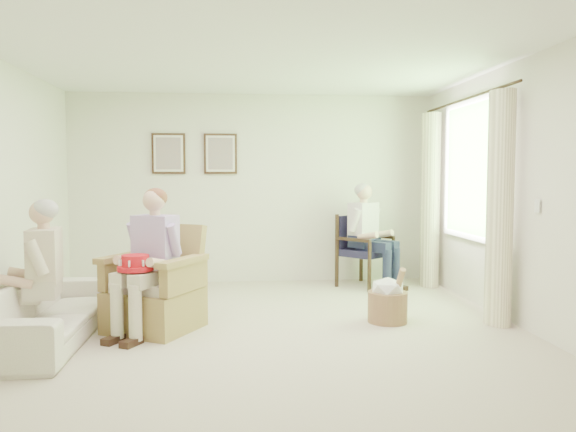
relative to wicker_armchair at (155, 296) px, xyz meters
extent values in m
plane|color=beige|center=(1.03, -0.37, -0.32)|extent=(5.50, 5.50, 0.00)
cube|color=silver|center=(1.03, 2.38, 0.98)|extent=(5.00, 0.04, 2.60)
cube|color=silver|center=(1.03, -3.12, 0.98)|extent=(5.00, 0.04, 2.60)
cube|color=silver|center=(3.53, -0.37, 0.98)|extent=(0.04, 5.50, 2.60)
cube|color=white|center=(1.03, -0.37, 2.28)|extent=(5.00, 5.50, 0.02)
cube|color=#2D6B23|center=(3.50, 0.83, 1.23)|extent=(0.02, 1.40, 1.50)
cube|color=white|center=(3.49, 0.83, 2.01)|extent=(0.04, 1.52, 0.06)
cube|color=white|center=(3.49, 0.83, 0.45)|extent=(0.04, 1.52, 0.06)
cylinder|color=#382114|center=(3.40, 0.83, 2.03)|extent=(0.03, 2.50, 0.03)
cylinder|color=#FFF2C7|center=(3.36, -0.15, 0.83)|extent=(0.34, 0.34, 2.30)
cylinder|color=#FFF2C7|center=(3.36, 1.81, 0.83)|extent=(0.34, 0.34, 2.30)
cube|color=#382114|center=(-0.12, 2.35, 1.46)|extent=(0.45, 0.03, 0.55)
cube|color=silver|center=(-0.12, 2.33, 1.46)|extent=(0.39, 0.01, 0.49)
cube|color=tan|center=(-0.12, 2.32, 1.46)|extent=(0.33, 0.01, 0.43)
cube|color=#382114|center=(0.58, 2.35, 1.46)|extent=(0.45, 0.03, 0.55)
cube|color=silver|center=(0.58, 2.33, 1.46)|extent=(0.39, 0.01, 0.49)
cube|color=tan|center=(0.58, 2.32, 1.46)|extent=(0.33, 0.01, 0.43)
cube|color=#A2804C|center=(0.00, -0.03, -0.12)|extent=(0.74, 0.72, 0.39)
cube|color=beige|center=(0.00, -0.06, 0.12)|extent=(0.58, 0.56, 0.09)
cube|color=#A2804C|center=(0.00, 0.27, 0.39)|extent=(0.69, 0.21, 0.58)
cube|color=#A2804C|center=(-0.34, -0.03, 0.22)|extent=(0.09, 0.67, 0.28)
cube|color=#A2804C|center=(0.34, -0.03, 0.22)|extent=(0.09, 0.67, 0.28)
cylinder|color=black|center=(2.23, 1.62, -0.11)|extent=(0.05, 0.05, 0.41)
cylinder|color=black|center=(2.78, 1.62, -0.11)|extent=(0.05, 0.05, 0.41)
cylinder|color=black|center=(2.23, 2.14, -0.11)|extent=(0.05, 0.05, 0.41)
cylinder|color=black|center=(2.78, 2.14, -0.11)|extent=(0.05, 0.05, 0.41)
cube|color=#191732|center=(2.51, 1.88, 0.14)|extent=(0.54, 0.52, 0.09)
cube|color=#191732|center=(2.51, 2.13, 0.39)|extent=(0.50, 0.07, 0.47)
imported|color=silver|center=(-0.92, -0.32, -0.03)|extent=(1.97, 0.77, 0.57)
cube|color=beige|center=(0.00, -0.06, 0.28)|extent=(0.40, 0.26, 0.16)
cube|color=#BC9CDD|center=(0.00, -0.04, 0.56)|extent=(0.39, 0.24, 0.46)
sphere|color=#DDAD8E|center=(0.00, -0.05, 0.93)|extent=(0.21, 0.21, 0.21)
ellipsoid|color=brown|center=(0.00, -0.03, 0.95)|extent=(0.22, 0.22, 0.18)
cube|color=beige|center=(-0.10, -0.28, 0.23)|extent=(0.14, 0.44, 0.13)
cube|color=beige|center=(0.10, -0.28, 0.23)|extent=(0.14, 0.44, 0.13)
cylinder|color=beige|center=(-0.10, -0.48, -0.04)|extent=(0.12, 0.12, 0.49)
cylinder|color=beige|center=(0.10, -0.48, -0.04)|extent=(0.12, 0.12, 0.49)
cube|color=#1A1F3A|center=(2.51, 1.88, 0.30)|extent=(0.40, 0.26, 0.16)
cube|color=white|center=(2.51, 1.90, 0.58)|extent=(0.39, 0.24, 0.46)
sphere|color=#DDAD8E|center=(2.51, 1.89, 0.95)|extent=(0.21, 0.21, 0.21)
ellipsoid|color=#B7B2AD|center=(2.51, 1.92, 0.97)|extent=(0.22, 0.22, 0.18)
cube|color=#1A1F3A|center=(2.41, 1.66, 0.25)|extent=(0.14, 0.44, 0.13)
cube|color=#1A1F3A|center=(2.61, 1.66, 0.25)|extent=(0.14, 0.44, 0.13)
cylinder|color=#1A1F3A|center=(2.41, 1.46, -0.03)|extent=(0.12, 0.12, 0.51)
cylinder|color=#1A1F3A|center=(2.61, 1.46, -0.03)|extent=(0.12, 0.12, 0.51)
cube|color=#C2B49C|center=(-0.92, -0.40, 0.19)|extent=(0.42, 0.26, 0.16)
cube|color=beige|center=(-0.92, -0.38, 0.47)|extent=(0.41, 0.24, 0.46)
sphere|color=#DDAD8E|center=(-0.92, -0.39, 0.84)|extent=(0.21, 0.21, 0.21)
ellipsoid|color=#B7B2AD|center=(-0.92, -0.36, 0.86)|extent=(0.22, 0.22, 0.18)
cube|color=#C2B49C|center=(-1.02, -0.62, 0.14)|extent=(0.14, 0.44, 0.13)
cube|color=#C2B49C|center=(-0.82, -0.62, 0.14)|extent=(0.14, 0.44, 0.13)
cylinder|color=#C2B49C|center=(-1.02, -0.82, -0.08)|extent=(0.12, 0.12, 0.41)
cylinder|color=#C2B49C|center=(-0.82, -0.82, -0.08)|extent=(0.12, 0.12, 0.41)
cylinder|color=red|center=(-0.12, -0.31, 0.33)|extent=(0.32, 0.32, 0.04)
cylinder|color=red|center=(-0.12, -0.31, 0.39)|extent=(0.24, 0.24, 0.12)
cube|color=white|center=(0.00, -0.31, 0.39)|extent=(0.04, 0.01, 0.05)
cube|color=white|center=(-0.04, -0.21, 0.39)|extent=(0.03, 0.04, 0.05)
cube|color=white|center=(-0.15, -0.18, 0.39)|extent=(0.02, 0.05, 0.05)
cube|color=white|center=(-0.24, -0.25, 0.39)|extent=(0.04, 0.03, 0.05)
cube|color=white|center=(-0.24, -0.36, 0.39)|extent=(0.04, 0.03, 0.05)
cube|color=white|center=(-0.15, -0.43, 0.39)|extent=(0.02, 0.05, 0.05)
cube|color=white|center=(-0.04, -0.41, 0.39)|extent=(0.03, 0.04, 0.05)
cylinder|color=tan|center=(2.30, 0.03, -0.16)|extent=(0.48, 0.48, 0.31)
ellipsoid|color=white|center=(2.30, 0.03, 0.04)|extent=(0.35, 0.35, 0.21)
cylinder|color=#A57F56|center=(2.39, -0.01, 0.04)|extent=(0.16, 0.28, 0.46)
camera|label=1|loc=(0.76, -5.42, 1.15)|focal=35.00mm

